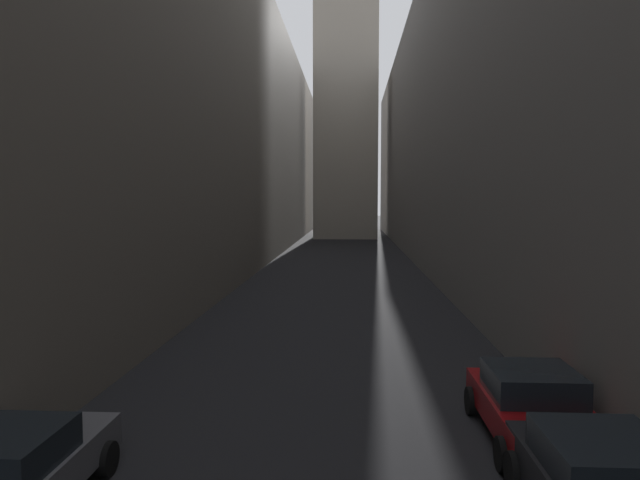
{
  "coord_description": "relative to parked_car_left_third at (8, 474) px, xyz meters",
  "views": [
    {
      "loc": [
        0.76,
        9.61,
        4.84
      ],
      "look_at": [
        0.0,
        23.46,
        3.86
      ],
      "focal_mm": 32.15,
      "sensor_mm": 36.0,
      "label": 1
    }
  ],
  "objects": [
    {
      "name": "building_block_left",
      "position": [
        -7.58,
        32.31,
        9.78
      ],
      "size": [
        12.96,
        108.0,
        20.99
      ],
      "primitive_type": "cube",
      "color": "#60594F",
      "rests_on": "ground"
    },
    {
      "name": "parked_car_left_third",
      "position": [
        0.0,
        0.0,
        0.0
      ],
      "size": [
        2.0,
        4.1,
        1.42
      ],
      "rotation": [
        0.0,
        0.0,
        1.57
      ],
      "color": "#4C4C51",
      "rests_on": "ground"
    },
    {
      "name": "parked_car_right_far",
      "position": [
        8.8,
        3.35,
        0.02
      ],
      "size": [
        2.05,
        3.99,
        1.45
      ],
      "rotation": [
        0.0,
        0.0,
        1.57
      ],
      "color": "maroon",
      "rests_on": "ground"
    },
    {
      "name": "building_block_right",
      "position": [
        16.77,
        32.31,
        9.53
      ],
      "size": [
        13.75,
        108.0,
        20.5
      ],
      "primitive_type": "cube",
      "color": "slate",
      "rests_on": "ground"
    },
    {
      "name": "ground_plane",
      "position": [
        4.4,
        30.31,
        -0.72
      ],
      "size": [
        264.0,
        264.0,
        0.0
      ],
      "primitive_type": "plane",
      "color": "black"
    }
  ]
}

